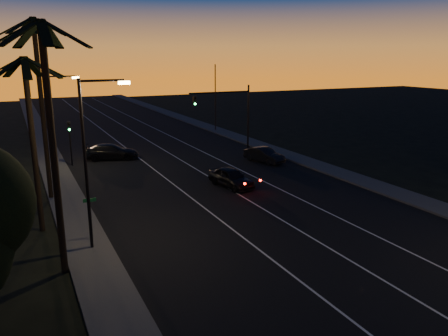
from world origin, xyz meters
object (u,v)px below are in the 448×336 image
signal_mast (229,106)px  right_car (264,155)px  cross_car (111,152)px  lead_car (231,177)px

signal_mast → right_car: bearing=-86.9°
signal_mast → cross_car: (-12.74, 0.85, -4.00)m
cross_car → signal_mast: bearing=-3.8°
lead_car → cross_car: cross_car is taller
signal_mast → cross_car: bearing=176.2°
signal_mast → right_car: signal_mast is taller
right_car → cross_car: (-13.12, 7.73, 0.06)m
lead_car → right_car: size_ratio=1.13×
signal_mast → right_car: size_ratio=1.56×
signal_mast → cross_car: 13.38m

